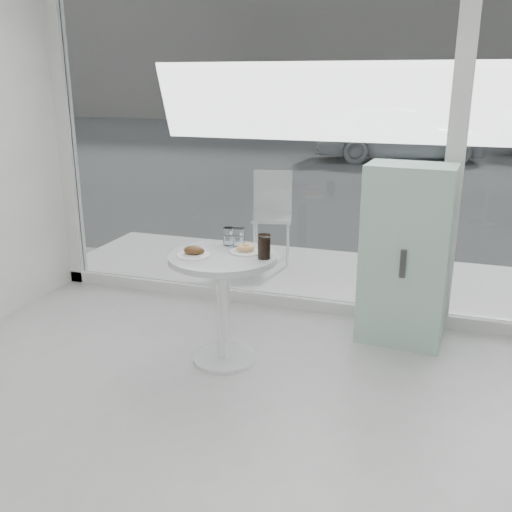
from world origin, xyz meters
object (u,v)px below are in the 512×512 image
(plate_fritter, at_px, (194,252))
(mint_cabinet, at_px, (405,255))
(car_white, at_px, (398,132))
(cola_glass, at_px, (264,247))
(water_tumbler_b, at_px, (239,239))
(patio_chair, at_px, (272,210))
(plate_donut, at_px, (245,250))
(water_tumbler_a, at_px, (229,237))
(main_table, at_px, (223,286))

(plate_fritter, bearing_deg, mint_cabinet, 32.86)
(car_white, distance_m, cola_glass, 10.75)
(car_white, distance_m, plate_fritter, 10.85)
(mint_cabinet, height_order, water_tumbler_b, mint_cabinet)
(patio_chair, bearing_deg, car_white, 72.42)
(plate_donut, bearing_deg, water_tumbler_b, 127.23)
(cola_glass, bearing_deg, mint_cabinet, 41.20)
(plate_donut, bearing_deg, mint_cabinet, 33.10)
(mint_cabinet, distance_m, water_tumbler_a, 1.29)
(cola_glass, bearing_deg, main_table, -177.96)
(patio_chair, distance_m, water_tumbler_b, 2.03)
(mint_cabinet, height_order, car_white, car_white)
(mint_cabinet, height_order, water_tumbler_a, mint_cabinet)
(patio_chair, height_order, plate_donut, patio_chair)
(mint_cabinet, bearing_deg, water_tumbler_a, -151.85)
(patio_chair, relative_size, car_white, 0.24)
(water_tumbler_a, bearing_deg, plate_donut, -37.88)
(car_white, bearing_deg, plate_donut, 164.43)
(plate_fritter, distance_m, cola_glass, 0.46)
(mint_cabinet, distance_m, car_white, 10.06)
(car_white, relative_size, cola_glass, 24.57)
(patio_chair, distance_m, water_tumbler_a, 2.01)
(plate_donut, distance_m, water_tumbler_a, 0.22)
(patio_chair, bearing_deg, water_tumbler_a, -96.09)
(main_table, height_order, mint_cabinet, mint_cabinet)
(main_table, height_order, plate_fritter, plate_fritter)
(car_white, bearing_deg, plate_fritter, 162.90)
(mint_cabinet, relative_size, plate_fritter, 6.07)
(mint_cabinet, relative_size, plate_donut, 6.32)
(main_table, relative_size, car_white, 0.20)
(main_table, xyz_separation_m, water_tumbler_a, (-0.04, 0.23, 0.27))
(mint_cabinet, bearing_deg, main_table, -142.27)
(main_table, bearing_deg, cola_glass, 2.04)
(plate_fritter, relative_size, water_tumbler_a, 1.74)
(main_table, relative_size, water_tumbler_a, 6.19)
(plate_donut, height_order, water_tumbler_b, water_tumbler_b)
(main_table, distance_m, plate_donut, 0.29)
(car_white, height_order, plate_fritter, car_white)
(main_table, relative_size, cola_glass, 4.85)
(plate_fritter, height_order, cola_glass, cola_glass)
(patio_chair, relative_size, plate_fritter, 4.27)
(main_table, relative_size, mint_cabinet, 0.59)
(patio_chair, xyz_separation_m, cola_glass, (0.61, -2.19, 0.27))
(mint_cabinet, height_order, patio_chair, mint_cabinet)
(mint_cabinet, height_order, cola_glass, mint_cabinet)
(mint_cabinet, distance_m, plate_fritter, 1.54)
(water_tumbler_b, bearing_deg, patio_chair, 100.24)
(mint_cabinet, distance_m, patio_chair, 2.05)
(plate_donut, relative_size, cola_glass, 1.31)
(car_white, bearing_deg, water_tumbler_b, 163.94)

